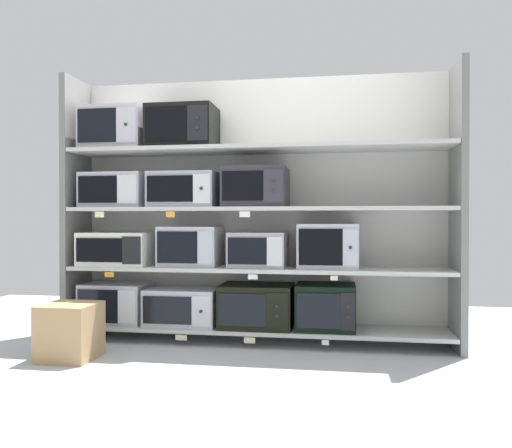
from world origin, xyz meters
TOP-DOWN VIEW (x-y plane):
  - ground at (0.00, -1.00)m, footprint 6.90×6.00m
  - back_panel at (0.00, 0.24)m, footprint 3.10×0.04m
  - upright_left at (-1.48, 0.00)m, footprint 0.05×0.44m
  - upright_right at (1.48, 0.00)m, footprint 0.05×0.44m
  - shelf_0 at (0.00, 0.00)m, footprint 2.90×0.44m
  - microwave_0 at (-1.14, -0.00)m, footprint 0.50×0.38m
  - microwave_1 at (-0.58, -0.00)m, footprint 0.56×0.40m
  - microwave_2 at (0.01, -0.00)m, footprint 0.55×0.43m
  - microwave_3 at (0.53, -0.00)m, footprint 0.44×0.40m
  - price_tag_0 at (-1.17, -0.22)m, footprint 0.06×0.00m
  - price_tag_1 at (-0.53, -0.22)m, footprint 0.09×0.00m
  - price_tag_2 at (-0.01, -0.22)m, footprint 0.08×0.00m
  - price_tag_3 at (0.54, -0.22)m, footprint 0.05×0.00m
  - shelf_1 at (0.00, 0.00)m, footprint 2.90×0.44m
  - microwave_4 at (-1.12, -0.00)m, footprint 0.55×0.42m
  - microwave_5 at (-0.52, -0.00)m, footprint 0.46×0.35m
  - microwave_6 at (0.02, -0.00)m, footprint 0.43×0.38m
  - microwave_7 at (0.55, -0.00)m, footprint 0.45×0.37m
  - price_tag_4 at (-1.10, -0.22)m, footprint 0.07×0.00m
  - price_tag_5 at (0.01, -0.22)m, footprint 0.07×0.00m
  - price_tag_6 at (0.60, -0.22)m, footprint 0.05×0.00m
  - shelf_2 at (0.00, 0.00)m, footprint 2.90×0.44m
  - microwave_8 at (-1.14, -0.00)m, footprint 0.51×0.34m
  - microwave_9 at (-0.56, -0.00)m, footprint 0.52×0.41m
  - microwave_10 at (0.00, -0.00)m, footprint 0.48×0.40m
  - price_tag_7 at (-1.17, -0.22)m, footprint 0.07×0.00m
  - price_tag_8 at (-0.61, -0.22)m, footprint 0.07×0.00m
  - price_tag_9 at (-0.05, -0.22)m, footprint 0.08×0.00m
  - shelf_3 at (0.00, 0.00)m, footprint 2.90×0.44m
  - microwave_11 at (-1.14, -0.00)m, footprint 0.51×0.37m
  - microwave_12 at (-0.58, -0.00)m, footprint 0.52×0.38m
  - shipping_carton at (-1.18, -0.66)m, footprint 0.35×0.35m

SIDE VIEW (x-z plane):
  - ground at x=0.00m, z-range -0.02..0.00m
  - price_tag_2 at x=-0.01m, z-range 0.05..0.09m
  - price_tag_1 at x=-0.53m, z-range 0.05..0.09m
  - price_tag_0 at x=-1.17m, z-range 0.05..0.09m
  - price_tag_3 at x=0.54m, z-range 0.05..0.09m
  - shelf_0 at x=0.00m, z-range 0.09..0.12m
  - shipping_carton at x=-1.18m, z-range 0.00..0.38m
  - microwave_1 at x=-0.58m, z-range 0.12..0.41m
  - microwave_0 at x=-1.14m, z-range 0.12..0.44m
  - microwave_2 at x=0.01m, z-range 0.12..0.45m
  - microwave_3 at x=0.53m, z-range 0.12..0.46m
  - price_tag_4 at x=-1.10m, z-range 0.51..0.55m
  - price_tag_5 at x=0.01m, z-range 0.51..0.55m
  - price_tag_6 at x=0.60m, z-range 0.52..0.55m
  - shelf_1 at x=0.00m, z-range 0.55..0.58m
  - microwave_4 at x=-1.12m, z-range 0.58..0.84m
  - microwave_6 at x=0.02m, z-range 0.58..0.85m
  - microwave_5 at x=-0.52m, z-range 0.58..0.89m
  - microwave_7 at x=0.55m, z-range 0.58..0.92m
  - price_tag_7 at x=-1.17m, z-range 0.96..1.01m
  - price_tag_9 at x=-0.05m, z-range 0.96..1.01m
  - price_tag_8 at x=-0.61m, z-range 0.97..1.01m
  - shelf_2 at x=0.00m, z-range 1.01..1.04m
  - back_panel at x=0.00m, z-range 0.00..2.08m
  - upright_left at x=-1.48m, z-range 0.00..2.08m
  - upright_right at x=1.48m, z-range 0.00..2.08m
  - microwave_9 at x=-0.56m, z-range 1.04..1.32m
  - microwave_8 at x=-1.14m, z-range 1.04..1.32m
  - microwave_10 at x=0.00m, z-range 1.04..1.35m
  - shelf_3 at x=0.00m, z-range 1.47..1.50m
  - microwave_12 at x=-0.58m, z-range 1.50..1.83m
  - microwave_11 at x=-1.14m, z-range 1.50..1.84m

